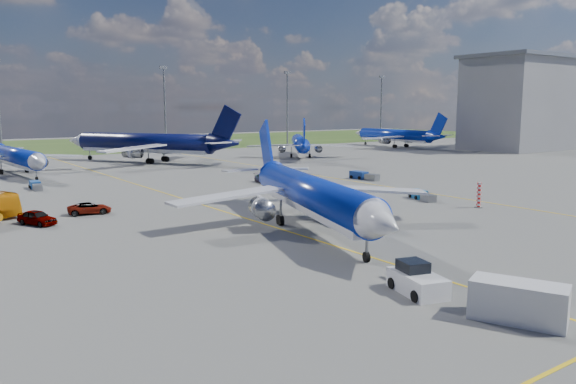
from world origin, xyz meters
TOP-DOWN VIEW (x-y plane):
  - ground at (0.00, 0.00)m, footprint 400.00×400.00m
  - grass_strip at (0.00, 150.00)m, footprint 400.00×80.00m
  - taxiway_lines at (0.17, 27.70)m, footprint 60.25×160.00m
  - floodlight_masts at (10.00, 110.00)m, footprint 202.20×0.50m
  - terminal_building at (120.00, 60.00)m, footprint 42.00×22.00m
  - warning_post at (26.00, 8.00)m, footprint 0.50×0.50m
  - bg_jet_nnw at (-12.63, 75.85)m, footprint 28.91×36.51m
  - bg_jet_n at (14.42, 84.49)m, footprint 54.09×57.29m
  - bg_jet_ne at (50.07, 76.38)m, footprint 42.06×44.47m
  - bg_jet_ene at (93.00, 86.74)m, footprint 30.20×39.24m
  - main_airliner at (2.57, 10.26)m, footprint 39.40×45.28m
  - pushback_tug at (-3.61, -8.97)m, footprint 3.21×5.98m
  - service_van at (-2.73, -15.59)m, footprint 4.13×5.54m
  - service_car_a at (-19.03, 27.62)m, footprint 3.59×4.77m
  - service_car_b at (-12.99, 30.50)m, footprint 4.99×2.96m
  - service_car_c at (17.21, 41.24)m, footprint 2.56×5.04m
  - baggage_tug_w at (25.09, 16.01)m, footprint 2.90×5.13m
  - baggage_tug_c at (-13.77, 54.83)m, footprint 1.65×4.90m
  - baggage_tug_e at (32.96, 35.49)m, footprint 1.87×5.68m

SIDE VIEW (x-z plane):
  - ground at x=0.00m, z-range 0.00..0.00m
  - bg_jet_nnw at x=-12.63m, z-range -4.53..4.53m
  - bg_jet_n at x=14.42m, z-range -5.98..5.98m
  - bg_jet_ne at x=50.07m, z-range -4.64..4.64m
  - bg_jet_ene at x=93.00m, z-range -5.07..5.07m
  - main_airliner at x=2.57m, z-range -5.00..5.00m
  - grass_strip at x=0.00m, z-range 0.00..0.01m
  - taxiway_lines at x=0.17m, z-range 0.00..0.02m
  - baggage_tug_c at x=-13.77m, z-range -0.03..1.05m
  - baggage_tug_w at x=25.09m, z-range -0.04..1.08m
  - baggage_tug_e at x=32.96m, z-range -0.04..1.22m
  - service_car_b at x=-12.99m, z-range 0.00..1.30m
  - service_car_c at x=17.21m, z-range 0.00..1.40m
  - service_car_a at x=-19.03m, z-range 0.00..1.51m
  - pushback_tug at x=-3.61m, z-range -0.19..1.80m
  - service_van at x=-2.73m, z-range 0.00..2.23m
  - warning_post at x=26.00m, z-range 0.00..3.00m
  - floodlight_masts at x=10.00m, z-range 1.21..23.91m
  - terminal_building at x=120.00m, z-range 0.07..26.07m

